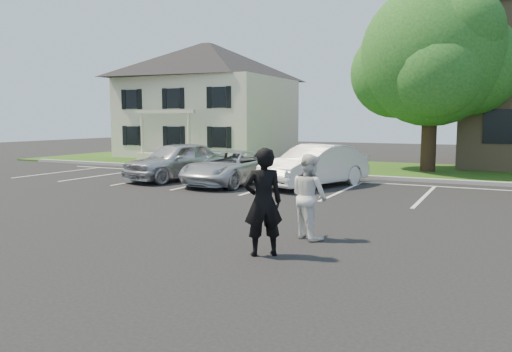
{
  "coord_description": "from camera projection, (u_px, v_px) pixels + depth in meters",
  "views": [
    {
      "loc": [
        5.01,
        -9.14,
        2.54
      ],
      "look_at": [
        0.0,
        1.0,
        1.25
      ],
      "focal_mm": 35.0,
      "sensor_mm": 36.0,
      "label": 1
    }
  ],
  "objects": [
    {
      "name": "grass_strip",
      "position": [
        389.0,
        170.0,
        24.89
      ],
      "size": [
        44.0,
        8.0,
        0.08
      ],
      "primitive_type": "cube",
      "color": "#213E0D",
      "rests_on": "ground"
    },
    {
      "name": "car_silver_minivan",
      "position": [
        230.0,
        168.0,
        19.49
      ],
      "size": [
        2.45,
        4.86,
        1.32
      ],
      "primitive_type": "imported",
      "rotation": [
        0.0,
        0.0,
        -0.06
      ],
      "color": "#B7BABF",
      "rests_on": "ground"
    },
    {
      "name": "man_black_suit",
      "position": [
        263.0,
        202.0,
        9.24
      ],
      "size": [
        0.88,
        0.84,
        2.02
      ],
      "primitive_type": "imported",
      "rotation": [
        0.0,
        0.0,
        3.81
      ],
      "color": "black",
      "rests_on": "ground"
    },
    {
      "name": "man_white_shirt",
      "position": [
        309.0,
        196.0,
        10.61
      ],
      "size": [
        1.12,
        1.07,
        1.82
      ],
      "primitive_type": "imported",
      "rotation": [
        0.0,
        0.0,
        2.55
      ],
      "color": "white",
      "rests_on": "ground"
    },
    {
      "name": "tree",
      "position": [
        434.0,
        59.0,
        23.32
      ],
      "size": [
        7.8,
        7.2,
        8.8
      ],
      "color": "black",
      "rests_on": "ground"
    },
    {
      "name": "stall_lines",
      "position": [
        388.0,
        190.0,
        18.0
      ],
      "size": [
        34.0,
        5.36,
        0.01
      ],
      "color": "silver",
      "rests_on": "ground"
    },
    {
      "name": "house",
      "position": [
        208.0,
        100.0,
        33.72
      ],
      "size": [
        10.3,
        9.22,
        7.6
      ],
      "color": "beige",
      "rests_on": "ground"
    },
    {
      "name": "car_silver_west",
      "position": [
        177.0,
        161.0,
        20.95
      ],
      "size": [
        2.99,
        5.03,
        1.61
      ],
      "primitive_type": "imported",
      "rotation": [
        0.0,
        0.0,
        -0.25
      ],
      "color": "#B4B4B9",
      "rests_on": "ground"
    },
    {
      "name": "car_white_sedan",
      "position": [
        315.0,
        166.0,
        18.84
      ],
      "size": [
        3.22,
        5.09,
        1.58
      ],
      "primitive_type": "imported",
      "rotation": [
        0.0,
        0.0,
        -0.35
      ],
      "color": "white",
      "rests_on": "ground"
    },
    {
      "name": "curb",
      "position": [
        370.0,
        177.0,
        21.32
      ],
      "size": [
        40.0,
        0.3,
        0.15
      ],
      "primitive_type": "cube",
      "color": "gray",
      "rests_on": "ground"
    },
    {
      "name": "ground_plane",
      "position": [
        235.0,
        239.0,
        10.64
      ],
      "size": [
        90.0,
        90.0,
        0.0
      ],
      "primitive_type": "plane",
      "color": "black",
      "rests_on": "ground"
    }
  ]
}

